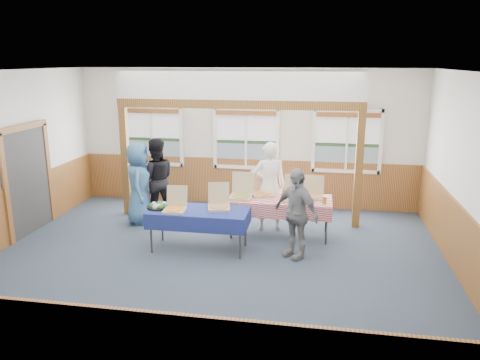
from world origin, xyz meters
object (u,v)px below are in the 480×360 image
object	(u,v)px
woman_white	(269,186)
person_grey	(296,213)
table_left	(199,213)
table_right	(280,201)
man_blue	(139,183)
woman_black	(156,180)

from	to	relation	value
woman_white	person_grey	bearing A→B (deg)	103.08
table_left	table_right	bearing A→B (deg)	52.14
table_right	man_blue	world-z (taller)	man_blue
man_blue	person_grey	world-z (taller)	man_blue
woman_black	man_blue	world-z (taller)	woman_black
table_right	person_grey	world-z (taller)	person_grey
woman_white	person_grey	xyz separation A→B (m)	(0.60, -1.28, -0.11)
table_left	woman_black	xyz separation A→B (m)	(-1.33, 1.47, 0.19)
table_left	man_blue	size ratio (longest dim) A/B	1.13
table_left	person_grey	bearing A→B (deg)	16.13
table_left	woman_black	size ratio (longest dim) A/B	1.09
woman_white	woman_black	distance (m)	2.47
table_left	man_blue	bearing A→B (deg)	159.50
woman_white	table_left	bearing A→B (deg)	36.04
person_grey	man_blue	bearing A→B (deg)	-161.58
woman_white	person_grey	world-z (taller)	woman_white
table_right	person_grey	size ratio (longest dim) A/B	1.28
table_right	woman_black	world-z (taller)	woman_black
table_right	woman_black	distance (m)	2.76
woman_white	man_blue	xyz separation A→B (m)	(-2.74, -0.06, -0.05)
woman_white	person_grey	distance (m)	1.42
table_left	woman_white	world-z (taller)	woman_white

